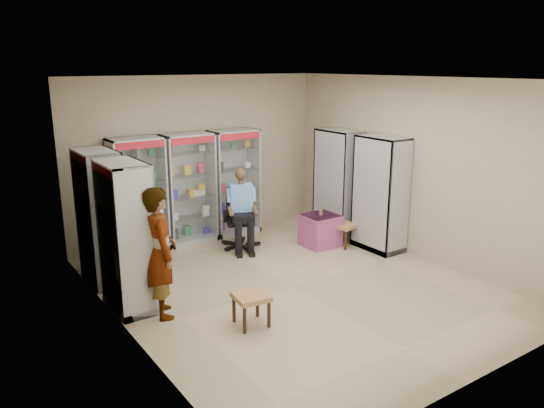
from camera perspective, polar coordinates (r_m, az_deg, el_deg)
floor at (r=7.95m, az=2.37°, el=-8.85°), size 6.00×6.00×0.00m
room_shell at (r=7.38m, az=2.53°, el=5.28°), size 5.02×6.02×3.01m
cabinet_back_left at (r=9.35m, az=-14.17°, el=0.83°), size 0.90×0.50×2.00m
cabinet_back_mid at (r=9.70m, az=-8.92°, el=1.62°), size 0.90×0.50×2.00m
cabinet_back_right at (r=10.13m, az=-4.08°, el=2.33°), size 0.90×0.50×2.00m
cabinet_right_far at (r=10.17m, az=7.14°, el=2.30°), size 0.90×0.50×2.00m
cabinet_right_near at (r=9.40m, az=11.56°, el=1.06°), size 0.90×0.50×2.00m
cabinet_left_far at (r=8.22m, az=-17.96°, el=-1.38°), size 0.90×0.50×2.00m
cabinet_left_near at (r=7.21m, az=-15.41°, el=-3.43°), size 0.90×0.50×2.00m
wooden_chair at (r=8.75m, az=-13.80°, el=-3.72°), size 0.42×0.42×0.94m
seated_customer at (r=8.65m, az=-13.77°, el=-2.56°), size 0.44×0.60×1.34m
office_chair at (r=9.43m, az=-3.48°, el=-1.55°), size 0.76×0.76×1.07m
seated_shopkeeper at (r=9.34m, az=-3.34°, el=-0.76°), size 0.65×0.75×1.36m
pink_trunk at (r=9.59m, az=5.20°, el=-2.84°), size 0.60×0.58×0.57m
tea_glass at (r=9.51m, az=5.28°, el=-0.89°), size 0.07×0.07×0.09m
woven_stool_a at (r=9.65m, az=7.67°, el=-3.28°), size 0.50×0.50×0.42m
woven_stool_b at (r=6.79m, az=-2.25°, el=-11.27°), size 0.46×0.46×0.41m
standing_man at (r=6.94m, az=-11.89°, el=-5.14°), size 0.53×0.70×1.72m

